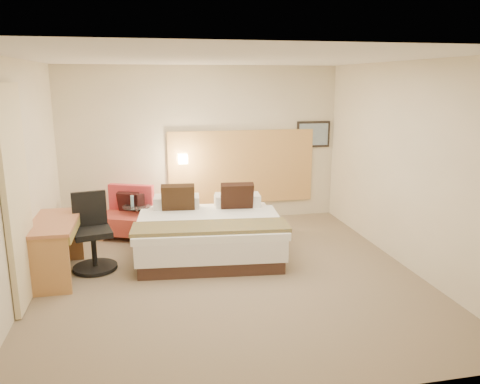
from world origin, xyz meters
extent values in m
cube|color=#7C6A53|center=(0.00, 0.00, -0.01)|extent=(4.80, 5.00, 0.02)
cube|color=silver|center=(0.00, 0.00, 2.71)|extent=(4.80, 5.00, 0.02)
cube|color=beige|center=(0.00, 2.51, 1.35)|extent=(4.80, 0.02, 2.70)
cube|color=beige|center=(0.00, -2.51, 1.35)|extent=(4.80, 0.02, 2.70)
cube|color=beige|center=(-2.41, 0.00, 1.35)|extent=(0.02, 5.00, 2.70)
cube|color=beige|center=(2.41, 0.00, 1.35)|extent=(0.02, 5.00, 2.70)
cube|color=tan|center=(0.70, 2.47, 0.95)|extent=(2.60, 0.04, 1.30)
cube|color=black|center=(2.02, 2.48, 1.50)|extent=(0.62, 0.03, 0.47)
cube|color=slate|center=(2.02, 2.46, 1.50)|extent=(0.54, 0.01, 0.39)
cylinder|color=silver|center=(-0.35, 2.42, 1.15)|extent=(0.02, 0.12, 0.02)
cube|color=#FFEDC6|center=(-0.35, 2.36, 1.15)|extent=(0.15, 0.15, 0.15)
cube|color=beige|center=(-2.36, -0.25, 1.22)|extent=(0.06, 0.90, 2.42)
cylinder|color=#89BED4|center=(-1.21, 1.84, 0.59)|extent=(0.07, 0.07, 0.18)
cube|color=#351616|center=(-1.08, 1.85, 0.60)|extent=(0.12, 0.08, 0.20)
cube|color=#38231C|center=(-0.12, 0.90, 0.09)|extent=(2.05, 2.05, 0.17)
cube|color=white|center=(-0.12, 0.90, 0.32)|extent=(2.12, 2.12, 0.29)
cube|color=white|center=(-0.14, 0.63, 0.52)|extent=(2.12, 1.58, 0.10)
cube|color=silver|center=(-0.51, 1.66, 0.55)|extent=(0.71, 0.43, 0.17)
cube|color=white|center=(0.41, 1.58, 0.55)|extent=(0.71, 0.43, 0.17)
cube|color=silver|center=(-0.54, 1.41, 0.65)|extent=(0.71, 0.43, 0.17)
cube|color=white|center=(0.39, 1.32, 0.65)|extent=(0.71, 0.43, 0.17)
cube|color=black|center=(-0.53, 1.22, 0.73)|extent=(0.51, 0.31, 0.50)
cube|color=black|center=(0.34, 1.13, 0.73)|extent=(0.51, 0.31, 0.50)
cube|color=#C18627|center=(-0.18, 0.25, 0.59)|extent=(2.08, 0.72, 0.05)
cube|color=tan|center=(-1.71, 1.73, 0.05)|extent=(0.10, 0.10, 0.09)
cube|color=tan|center=(-1.15, 1.51, 0.05)|extent=(0.10, 0.10, 0.09)
cube|color=#9F6E4B|center=(-1.51, 2.22, 0.05)|extent=(0.10, 0.10, 0.09)
cube|color=#9D764A|center=(-0.95, 1.99, 0.05)|extent=(0.10, 0.10, 0.09)
cube|color=#B43C30|center=(-1.33, 1.86, 0.23)|extent=(0.94, 0.89, 0.28)
cube|color=#BD323B|center=(-1.23, 2.11, 0.58)|extent=(0.74, 0.38, 0.42)
cube|color=black|center=(-1.27, 2.02, 0.52)|extent=(0.40, 0.30, 0.37)
cylinder|color=silver|center=(-1.15, 1.85, 0.01)|extent=(0.38, 0.38, 0.02)
cylinder|color=silver|center=(-1.15, 1.85, 0.25)|extent=(0.04, 0.04, 0.47)
cylinder|color=silver|center=(-1.15, 1.85, 0.49)|extent=(0.55, 0.55, 0.01)
cube|color=#B06845|center=(-2.14, 0.41, 0.73)|extent=(0.56, 1.20, 0.04)
cube|color=#B57E47|center=(-2.14, -0.15, 0.35)|extent=(0.50, 0.04, 0.71)
cube|color=#A0683E|center=(-2.13, 0.97, 0.35)|extent=(0.50, 0.04, 0.71)
cube|color=#A18A3F|center=(-2.09, 0.41, 0.65)|extent=(0.46, 1.12, 0.10)
cylinder|color=black|center=(-1.69, 0.54, 0.03)|extent=(0.68, 0.68, 0.04)
cylinder|color=black|center=(-1.69, 0.54, 0.27)|extent=(0.08, 0.08, 0.44)
cube|color=black|center=(-1.69, 0.54, 0.52)|extent=(0.55, 0.55, 0.08)
cube|color=black|center=(-1.74, 0.75, 0.79)|extent=(0.44, 0.15, 0.46)
camera|label=1|loc=(-0.98, -5.53, 2.45)|focal=35.00mm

